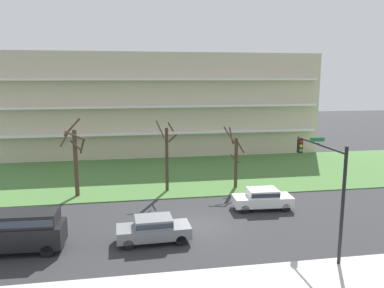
{
  "coord_description": "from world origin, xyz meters",
  "views": [
    {
      "loc": [
        -4.38,
        -23.7,
        9.83
      ],
      "look_at": [
        0.65,
        6.0,
        4.53
      ],
      "focal_mm": 35.58,
      "sensor_mm": 36.0,
      "label": 1
    }
  ],
  "objects_px": {
    "tree_center": "(235,159)",
    "tree_far_left": "(75,158)",
    "sedan_white_center_left": "(262,198)",
    "van_black_center_right": "(16,229)",
    "traffic_signal_mast": "(325,176)",
    "tree_left": "(167,156)",
    "sedan_gray_near_left": "(154,228)"
  },
  "relations": [
    {
      "from": "tree_far_left",
      "to": "traffic_signal_mast",
      "type": "distance_m",
      "value": 19.78
    },
    {
      "from": "tree_center",
      "to": "tree_left",
      "type": "bearing_deg",
      "value": 179.82
    },
    {
      "from": "traffic_signal_mast",
      "to": "sedan_gray_near_left",
      "type": "bearing_deg",
      "value": 163.86
    },
    {
      "from": "tree_left",
      "to": "sedan_gray_near_left",
      "type": "xyz_separation_m",
      "value": [
        -1.88,
        -10.22,
        -2.27
      ]
    },
    {
      "from": "sedan_gray_near_left",
      "to": "traffic_signal_mast",
      "type": "height_order",
      "value": "traffic_signal_mast"
    },
    {
      "from": "tree_far_left",
      "to": "sedan_gray_near_left",
      "type": "height_order",
      "value": "tree_far_left"
    },
    {
      "from": "van_black_center_right",
      "to": "sedan_white_center_left",
      "type": "bearing_deg",
      "value": 18.05
    },
    {
      "from": "tree_left",
      "to": "traffic_signal_mast",
      "type": "bearing_deg",
      "value": -59.81
    },
    {
      "from": "van_black_center_right",
      "to": "traffic_signal_mast",
      "type": "distance_m",
      "value": 17.64
    },
    {
      "from": "sedan_white_center_left",
      "to": "traffic_signal_mast",
      "type": "xyz_separation_m",
      "value": [
        0.92,
        -7.23,
        3.55
      ]
    },
    {
      "from": "tree_left",
      "to": "tree_center",
      "type": "xyz_separation_m",
      "value": [
        6.11,
        -0.02,
        -0.42
      ]
    },
    {
      "from": "sedan_white_center_left",
      "to": "van_black_center_right",
      "type": "height_order",
      "value": "van_black_center_right"
    },
    {
      "from": "tree_left",
      "to": "tree_center",
      "type": "relative_size",
      "value": 1.12
    },
    {
      "from": "van_black_center_right",
      "to": "traffic_signal_mast",
      "type": "height_order",
      "value": "traffic_signal_mast"
    },
    {
      "from": "sedan_white_center_left",
      "to": "van_black_center_right",
      "type": "bearing_deg",
      "value": 18.62
    },
    {
      "from": "tree_center",
      "to": "van_black_center_right",
      "type": "xyz_separation_m",
      "value": [
        -15.73,
        -10.2,
        -1.32
      ]
    },
    {
      "from": "sedan_gray_near_left",
      "to": "tree_far_left",
      "type": "bearing_deg",
      "value": 117.7
    },
    {
      "from": "tree_far_left",
      "to": "van_black_center_right",
      "type": "distance_m",
      "value": 10.4
    },
    {
      "from": "tree_left",
      "to": "tree_far_left",
      "type": "bearing_deg",
      "value": -178.37
    },
    {
      "from": "tree_left",
      "to": "sedan_gray_near_left",
      "type": "relative_size",
      "value": 1.39
    },
    {
      "from": "tree_center",
      "to": "sedan_white_center_left",
      "type": "relative_size",
      "value": 1.24
    },
    {
      "from": "tree_far_left",
      "to": "traffic_signal_mast",
      "type": "xyz_separation_m",
      "value": [
        15.1,
        -12.73,
        1.09
      ]
    },
    {
      "from": "sedan_gray_near_left",
      "to": "van_black_center_right",
      "type": "relative_size",
      "value": 0.84
    },
    {
      "from": "tree_center",
      "to": "van_black_center_right",
      "type": "height_order",
      "value": "tree_center"
    },
    {
      "from": "tree_left",
      "to": "sedan_gray_near_left",
      "type": "height_order",
      "value": "tree_left"
    },
    {
      "from": "sedan_white_center_left",
      "to": "sedan_gray_near_left",
      "type": "bearing_deg",
      "value": 31.04
    },
    {
      "from": "sedan_gray_near_left",
      "to": "van_black_center_right",
      "type": "height_order",
      "value": "van_black_center_right"
    },
    {
      "from": "tree_far_left",
      "to": "tree_left",
      "type": "xyz_separation_m",
      "value": [
        7.56,
        0.22,
        -0.19
      ]
    },
    {
      "from": "tree_left",
      "to": "sedan_white_center_left",
      "type": "distance_m",
      "value": 9.03
    },
    {
      "from": "traffic_signal_mast",
      "to": "tree_left",
      "type": "bearing_deg",
      "value": 120.19
    },
    {
      "from": "tree_center",
      "to": "tree_far_left",
      "type": "bearing_deg",
      "value": -179.18
    },
    {
      "from": "sedan_gray_near_left",
      "to": "van_black_center_right",
      "type": "bearing_deg",
      "value": 178.12
    }
  ]
}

